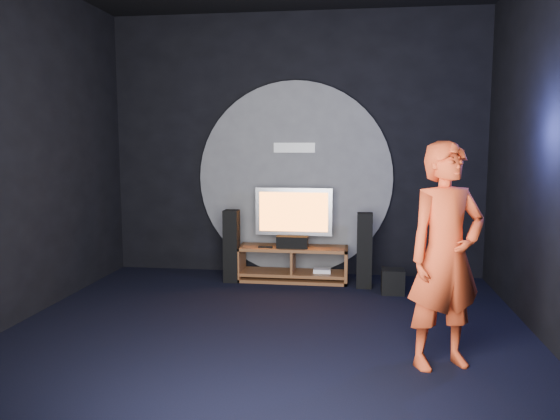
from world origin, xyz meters
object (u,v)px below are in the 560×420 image
at_px(tv, 294,214).
at_px(tower_speaker_left, 232,246).
at_px(media_console, 293,266).
at_px(subwoofer, 393,281).
at_px(player, 446,256).
at_px(tower_speaker_right, 364,250).

relative_size(tv, tower_speaker_left, 1.07).
xyz_separation_m(media_console, tv, (-0.01, 0.07, 0.67)).
bearing_deg(subwoofer, tower_speaker_left, 171.63).
bearing_deg(media_console, player, -59.62).
height_order(tv, tower_speaker_right, tv).
bearing_deg(media_console, subwoofer, -19.57).
bearing_deg(tv, subwoofer, -22.17).
distance_m(tv, tower_speaker_right, 1.03).
distance_m(tower_speaker_right, player, 2.45).
height_order(media_console, tower_speaker_left, tower_speaker_left).
bearing_deg(tv, tower_speaker_left, -164.94).
xyz_separation_m(tv, tower_speaker_left, (-0.78, -0.21, -0.40)).
relative_size(tower_speaker_right, subwoofer, 3.18).
relative_size(media_console, subwoofer, 4.82).
distance_m(tv, player, 3.01).
bearing_deg(player, tower_speaker_right, 79.45).
bearing_deg(player, media_console, 95.73).
height_order(media_console, player, player).
distance_m(media_console, subwoofer, 1.32).
relative_size(media_console, tower_speaker_left, 1.52).
xyz_separation_m(tower_speaker_left, player, (2.28, -2.40, 0.44)).
bearing_deg(tower_speaker_right, subwoofer, -35.15).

